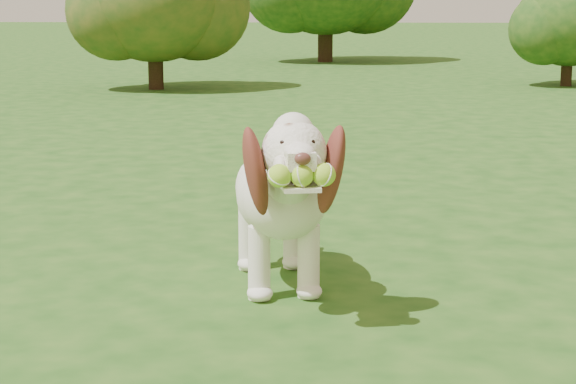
{
  "coord_description": "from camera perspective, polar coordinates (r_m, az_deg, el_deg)",
  "views": [
    {
      "loc": [
        0.82,
        -3.87,
        1.1
      ],
      "look_at": [
        0.63,
        -0.55,
        0.43
      ],
      "focal_mm": 60.0,
      "sensor_mm": 36.0,
      "label": 1
    }
  ],
  "objects": [
    {
      "name": "ground",
      "position": [
        4.11,
        -8.42,
        -4.2
      ],
      "size": [
        80.0,
        80.0,
        0.0
      ],
      "primitive_type": "plane",
      "color": "#1A4814",
      "rests_on": "ground"
    },
    {
      "name": "dog",
      "position": [
        3.62,
        -0.48,
        0.08
      ],
      "size": [
        0.51,
        1.11,
        0.72
      ],
      "rotation": [
        0.0,
        0.0,
        0.19
      ],
      "color": "white",
      "rests_on": "ground"
    },
    {
      "name": "shrub_d",
      "position": [
        12.72,
        16.34,
        9.71
      ],
      "size": [
        1.34,
        1.34,
        1.38
      ],
      "color": "#382314",
      "rests_on": "ground"
    }
  ]
}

